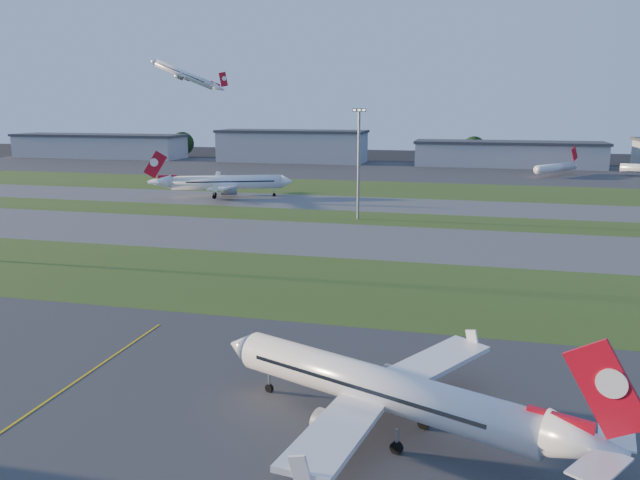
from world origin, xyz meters
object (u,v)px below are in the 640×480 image
(mini_jet_near, at_px, (556,167))
(light_mast_centre, at_px, (359,157))
(airliner_parked, at_px, (381,389))
(airliner_taxiing, at_px, (226,183))

(mini_jet_near, xyz_separation_m, light_mast_centre, (-56.43, -111.49, 11.53))
(airliner_parked, height_order, airliner_taxiing, airliner_taxiing)
(light_mast_centre, bearing_deg, mini_jet_near, 63.16)
(airliner_parked, relative_size, airliner_taxiing, 0.84)
(airliner_taxiing, bearing_deg, airliner_parked, 95.79)
(airliner_parked, bearing_deg, light_mast_centre, 123.50)
(mini_jet_near, bearing_deg, airliner_taxiing, 166.51)
(airliner_parked, bearing_deg, mini_jet_near, 101.85)
(airliner_parked, bearing_deg, airliner_taxiing, 139.44)
(light_mast_centre, bearing_deg, airliner_parked, -78.27)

